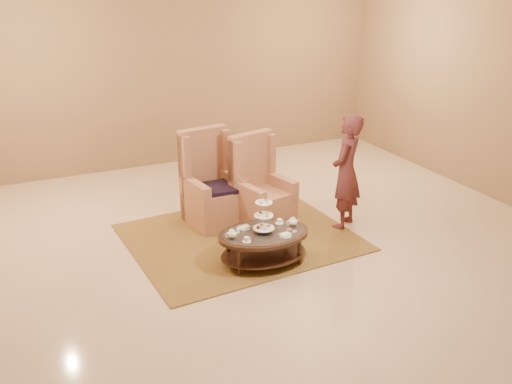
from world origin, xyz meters
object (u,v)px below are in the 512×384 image
tea_table (264,238)px  armchair_right (259,195)px  armchair_left (211,191)px  person (346,172)px

tea_table → armchair_right: (0.46, 1.12, 0.09)m
tea_table → armchair_left: 1.48m
tea_table → armchair_left: (-0.13, 1.47, 0.11)m
armchair_left → person: size_ratio=0.83×
armchair_left → person: (1.64, -0.96, 0.36)m
armchair_left → tea_table: bearing=-93.0°
armchair_right → armchair_left: bearing=135.5°
armchair_right → person: (1.04, -0.60, 0.38)m
tea_table → armchair_left: size_ratio=0.89×
person → armchair_right: bearing=-67.2°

